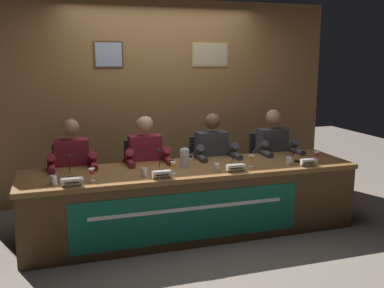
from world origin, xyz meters
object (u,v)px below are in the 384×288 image
conference_table (195,190)px  juice_glass_far_right (316,155)px  chair_center_right (208,175)px  panelist_far_right (275,152)px  chair_center_left (144,180)px  nameplate_center_left (162,174)px  water_cup_far_right (289,161)px  water_pitcher_central (185,158)px  microphone_far_left (70,171)px  juice_glass_center_left (173,165)px  juice_glass_far_left (92,172)px  microphone_center_left (161,164)px  panelist_center_left (147,161)px  water_cup_center_left (144,173)px  water_cup_far_left (54,181)px  nameplate_center_right (236,168)px  water_cup_center_right (216,168)px  microphone_center_right (235,160)px  chair_far_left (73,186)px  document_stack_far_left (72,180)px  nameplate_far_left (72,182)px  panelist_far_left (72,166)px  panelist_center_right (214,156)px  chair_far_right (267,170)px  nameplate_far_right (308,162)px  juice_glass_center_right (251,159)px

conference_table → juice_glass_far_right: size_ratio=28.44×
chair_center_right → panelist_far_right: panelist_far_right is taller
chair_center_left → nameplate_center_left: bearing=-90.5°
chair_center_left → water_cup_far_right: bearing=-30.2°
chair_center_right → panelist_far_right: (0.81, -0.20, 0.28)m
nameplate_center_left → water_pitcher_central: size_ratio=0.89×
microphone_far_left → juice_glass_center_left: size_ratio=1.74×
juice_glass_far_left → microphone_center_left: size_ratio=0.57×
panelist_center_left → water_cup_center_left: panelist_center_left is taller
water_cup_far_left → nameplate_center_right: (1.77, -0.08, 0.00)m
water_cup_center_right → chair_center_left: bearing=124.3°
microphone_center_right → water_pitcher_central: (-0.51, 0.16, 0.02)m
chair_far_left → juice_glass_far_right: 2.74m
water_pitcher_central → document_stack_far_left: (-1.17, -0.19, -0.09)m
water_cup_center_left → document_stack_far_left: 0.69m
water_cup_center_right → microphone_center_right: size_ratio=0.39×
water_cup_far_left → juice_glass_center_left: 1.15m
nameplate_far_left → juice_glass_far_left: juice_glass_far_left is taller
panelist_center_left → panelist_far_right: 1.61m
microphone_center_right → chair_center_left: bearing=139.3°
juice_glass_center_left → panelist_far_left: bearing=146.8°
panelist_center_right → juice_glass_far_right: size_ratio=9.97×
microphone_center_left → juice_glass_far_right: size_ratio=1.74×
nameplate_far_left → chair_center_right: (1.65, 0.97, -0.32)m
panelist_far_right → chair_far_right: bearing=90.0°
microphone_center_right → panelist_far_right: bearing=34.4°
microphone_center_right → water_cup_far_right: (0.59, -0.11, -0.04)m
chair_far_left → juice_glass_center_left: size_ratio=7.33×
conference_table → microphone_center_right: size_ratio=16.31×
nameplate_center_right → water_cup_far_right: water_cup_far_right is taller
microphone_far_left → microphone_center_left: same height
juice_glass_far_left → conference_table: bearing=5.6°
water_cup_far_left → water_pitcher_central: size_ratio=0.40×
nameplate_far_left → water_cup_center_left: (0.69, 0.14, -0.00)m
panelist_center_left → chair_center_right: bearing=13.9°
chair_far_right → water_pitcher_central: size_ratio=4.33×
panelist_far_left → microphone_far_left: size_ratio=5.72×
chair_center_left → microphone_far_left: bearing=-141.5°
water_cup_center_left → document_stack_far_left: (-0.68, 0.07, -0.03)m
chair_center_right → panelist_center_right: panelist_center_right is taller
nameplate_center_right → chair_far_right: size_ratio=0.21×
nameplate_center_left → nameplate_far_right: 1.61m
juice_glass_far_left → juice_glass_center_left: same height
water_cup_far_left → panelist_far_right: panelist_far_right is taller
panelist_far_left → nameplate_far_left: (-0.04, -0.77, 0.04)m
panelist_center_right → chair_far_right: bearing=13.9°
conference_table → juice_glass_center_right: (0.61, -0.06, 0.30)m
chair_far_right → juice_glass_far_left: bearing=-159.7°
panelist_far_left → chair_center_right: (1.61, 0.20, -0.28)m
microphone_center_left → water_pitcher_central: size_ratio=1.03×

